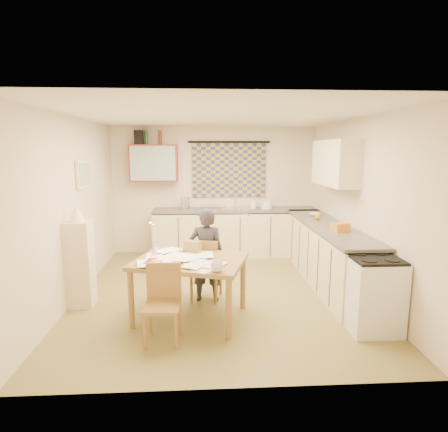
{
  "coord_description": "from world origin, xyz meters",
  "views": [
    {
      "loc": [
        -0.23,
        -5.18,
        2.05
      ],
      "look_at": [
        0.08,
        0.2,
        1.09
      ],
      "focal_mm": 30.0,
      "sensor_mm": 36.0,
      "label": 1
    }
  ],
  "objects": [
    {
      "name": "floor",
      "position": [
        0.0,
        0.0,
        -0.01
      ],
      "size": [
        4.0,
        4.5,
        0.02
      ],
      "primitive_type": "cube",
      "color": "olive",
      "rests_on": "ground"
    },
    {
      "name": "ceiling",
      "position": [
        0.0,
        0.0,
        2.51
      ],
      "size": [
        4.0,
        4.5,
        0.02
      ],
      "primitive_type": "cube",
      "color": "white",
      "rests_on": "floor"
    },
    {
      "name": "wall_back",
      "position": [
        0.0,
        2.26,
        1.25
      ],
      "size": [
        4.0,
        0.02,
        2.5
      ],
      "primitive_type": "cube",
      "color": "beige",
      "rests_on": "floor"
    },
    {
      "name": "wall_front",
      "position": [
        0.0,
        -2.26,
        1.25
      ],
      "size": [
        4.0,
        0.02,
        2.5
      ],
      "primitive_type": "cube",
      "color": "beige",
      "rests_on": "floor"
    },
    {
      "name": "wall_left",
      "position": [
        -2.01,
        0.0,
        1.25
      ],
      "size": [
        0.02,
        4.5,
        2.5
      ],
      "primitive_type": "cube",
      "color": "beige",
      "rests_on": "floor"
    },
    {
      "name": "wall_right",
      "position": [
        2.01,
        0.0,
        1.25
      ],
      "size": [
        0.02,
        4.5,
        2.5
      ],
      "primitive_type": "cube",
      "color": "beige",
      "rests_on": "floor"
    },
    {
      "name": "window_blind",
      "position": [
        0.3,
        2.22,
        1.65
      ],
      "size": [
        1.45,
        0.03,
        1.05
      ],
      "primitive_type": "cube",
      "color": "navy",
      "rests_on": "wall_back"
    },
    {
      "name": "curtain_rod",
      "position": [
        0.3,
        2.2,
        2.2
      ],
      "size": [
        1.6,
        0.04,
        0.04
      ],
      "primitive_type": "cylinder",
      "rotation": [
        0.0,
        1.57,
        0.0
      ],
      "color": "black",
      "rests_on": "wall_back"
    },
    {
      "name": "wall_cabinet",
      "position": [
        -1.15,
        2.08,
        1.8
      ],
      "size": [
        0.9,
        0.34,
        0.7
      ],
      "primitive_type": "cube",
      "color": "maroon",
      "rests_on": "wall_back"
    },
    {
      "name": "wall_cabinet_glass",
      "position": [
        -1.15,
        1.91,
        1.8
      ],
      "size": [
        0.84,
        0.02,
        0.64
      ],
      "primitive_type": "cube",
      "color": "#99B2A5",
      "rests_on": "wall_back"
    },
    {
      "name": "upper_cabinet_right",
      "position": [
        1.83,
        0.55,
        1.85
      ],
      "size": [
        0.34,
        1.3,
        0.7
      ],
      "primitive_type": "cube",
      "color": "beige",
      "rests_on": "wall_right"
    },
    {
      "name": "framed_print",
      "position": [
        -1.97,
        0.4,
        1.7
      ],
      "size": [
        0.04,
        0.5,
        0.4
      ],
      "primitive_type": "cube",
      "color": "white",
      "rests_on": "wall_left"
    },
    {
      "name": "print_canvas",
      "position": [
        -1.95,
        0.4,
        1.7
      ],
      "size": [
        0.01,
        0.42,
        0.32
      ],
      "primitive_type": "cube",
      "color": "beige",
      "rests_on": "wall_left"
    },
    {
      "name": "counter_back",
      "position": [
        0.47,
        1.95,
        0.45
      ],
      "size": [
        3.3,
        0.62,
        0.92
      ],
      "color": "beige",
      "rests_on": "floor"
    },
    {
      "name": "counter_right",
      "position": [
        1.7,
        0.34,
        0.45
      ],
      "size": [
        0.62,
        2.95,
        0.92
      ],
      "color": "beige",
      "rests_on": "floor"
    },
    {
      "name": "stove",
      "position": [
        1.7,
        -1.25,
        0.43
      ],
      "size": [
        0.56,
        0.56,
        0.86
      ],
      "color": "white",
      "rests_on": "floor"
    },
    {
      "name": "sink",
      "position": [
        0.46,
        1.95,
        0.88
      ],
      "size": [
        0.67,
        0.62,
        0.1
      ],
      "primitive_type": "cube",
      "rotation": [
        0.0,
        0.0,
        -0.37
      ],
      "color": "silver",
      "rests_on": "counter_back"
    },
    {
      "name": "tap",
      "position": [
        0.42,
        2.13,
        1.06
      ],
      "size": [
        0.03,
        0.03,
        0.28
      ],
      "primitive_type": "cylinder",
      "rotation": [
        0.0,
        0.0,
        0.07
      ],
      "color": "silver",
      "rests_on": "counter_back"
    },
    {
      "name": "dish_rack",
      "position": [
        -0.1,
        1.95,
        0.95
      ],
      "size": [
        0.36,
        0.31,
        0.06
      ],
      "primitive_type": "cube",
      "rotation": [
        0.0,
        0.0,
        -0.03
      ],
      "color": "silver",
      "rests_on": "counter_back"
    },
    {
      "name": "kettle",
      "position": [
        -0.56,
        1.95,
        1.04
      ],
      "size": [
        0.2,
        0.2,
        0.24
      ],
      "primitive_type": "cylinder",
      "rotation": [
        0.0,
        0.0,
        -0.1
      ],
      "color": "silver",
      "rests_on": "counter_back"
    },
    {
      "name": "mixing_bowl",
      "position": [
        1.01,
        1.95,
        1.0
      ],
      "size": [
        0.26,
        0.26,
        0.16
      ],
      "primitive_type": "cylinder",
      "rotation": [
        0.0,
        0.0,
        -0.11
      ],
      "color": "white",
      "rests_on": "counter_back"
    },
    {
      "name": "soap_bottle",
      "position": [
        0.77,
        2.0,
        1.02
      ],
      "size": [
        0.13,
        0.13,
        0.2
      ],
      "primitive_type": "imported",
      "rotation": [
        0.0,
        0.0,
        -0.25
      ],
      "color": "white",
      "rests_on": "counter_back"
    },
    {
      "name": "bowl",
      "position": [
        1.7,
        1.09,
        0.94
      ],
      "size": [
        0.31,
        0.31,
        0.05
      ],
      "primitive_type": "imported",
      "rotation": [
        0.0,
        0.0,
        0.31
      ],
      "color": "white",
      "rests_on": "counter_right"
    },
    {
      "name": "orange_bag",
      "position": [
        1.7,
        -0.15,
        0.98
      ],
      "size": [
        0.26,
        0.22,
        0.12
      ],
      "primitive_type": "cube",
      "rotation": [
        0.0,
        0.0,
        0.28
      ],
      "color": "orange",
      "rests_on": "counter_right"
    },
    {
      "name": "fruit_orange",
      "position": [
        1.65,
        0.73,
        0.97
      ],
      "size": [
        0.1,
        0.1,
        0.1
      ],
      "primitive_type": "sphere",
      "color": "orange",
      "rests_on": "counter_right"
    },
    {
      "name": "speaker",
      "position": [
        -1.41,
        2.08,
        2.28
      ],
      "size": [
        0.17,
        0.21,
        0.26
      ],
      "primitive_type": "cube",
      "rotation": [
        0.0,
        0.0,
        0.04
      ],
      "color": "black",
      "rests_on": "wall_cabinet"
    },
    {
      "name": "bottle_green",
      "position": [
        -1.28,
        2.08,
        2.28
      ],
      "size": [
        0.07,
        0.07,
        0.26
      ],
      "primitive_type": "cylinder",
      "rotation": [
        0.0,
        0.0,
        0.02
      ],
      "color": "#195926",
      "rests_on": "wall_cabinet"
    },
    {
      "name": "bottle_brown",
      "position": [
        -1.02,
        2.08,
        2.28
      ],
      "size": [
        0.08,
        0.08,
        0.26
      ],
      "primitive_type": "cylinder",
      "rotation": [
        0.0,
        0.0,
        0.17
      ],
      "color": "maroon",
      "rests_on": "wall_cabinet"
    },
    {
      "name": "dining_table",
      "position": [
        -0.39,
        -0.82,
        0.38
      ],
      "size": [
        1.49,
        1.29,
        0.75
      ],
      "rotation": [
        0.0,
        0.0,
        -0.29
      ],
      "color": "brown",
      "rests_on": "floor"
    },
    {
      "name": "chair_far",
      "position": [
        -0.19,
        -0.25,
        0.27
      ],
      "size": [
        0.48,
        0.48,
        0.87
      ],
      "rotation": [
        0.0,
        0.0,
        2.89
      ],
      "color": "brown",
      "rests_on": "floor"
    },
    {
      "name": "chair_near",
      "position": [
        -0.67,
        -1.39,
        0.26
      ],
      "size": [
        0.4,
        0.4,
        0.84
      ],
      "rotation": [
        0.0,
        0.0,
        -0.05
      ],
      "color": "brown",
      "rests_on": "floor"
    },
    {
      "name": "person",
      "position": [
        -0.18,
        -0.29,
        0.65
      ],
      "size": [
        0.56,
        0.44,
        1.29
      ],
      "primitive_type": "imported",
      "rotation": [
        0.0,
        0.0,
        3.0
      ],
      "color": "black",
      "rests_on": "floor"
    },
    {
      "name": "shelf_stand",
      "position": [
        -1.84,
        -0.38,
        0.57
      ],
      "size": [
        0.32,
        0.3,
        1.14
      ],
      "primitive_type": "cube",
      "color": "beige",
      "rests_on": "floor"
    },
    {
      "name": "lampshade",
      "position": [
        -1.84,
        -0.38,
        1.25
      ],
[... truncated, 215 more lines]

